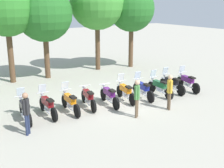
{
  "coord_description": "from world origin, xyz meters",
  "views": [
    {
      "loc": [
        -8.37,
        -11.66,
        5.16
      ],
      "look_at": [
        0.0,
        0.5,
        0.9
      ],
      "focal_mm": 46.52,
      "sensor_mm": 36.0,
      "label": 1
    }
  ],
  "objects_px": {
    "motorcycle_8": "(172,83)",
    "motorcycle_9": "(187,82)",
    "motorcycle_1": "(48,105)",
    "motorcycle_5": "(125,91)",
    "motorcycle_6": "(143,89)",
    "motorcycle_0": "(25,109)",
    "motorcycle_2": "(70,102)",
    "person_0": "(26,110)",
    "motorcycle_7": "(160,87)",
    "person_2": "(137,95)",
    "tree_2": "(44,14)",
    "tree_3": "(97,3)",
    "tree_4": "(132,9)",
    "person_1": "(170,89)",
    "tree_1": "(6,9)",
    "motorcycle_4": "(109,95)",
    "motorcycle_3": "(88,97)"
  },
  "relations": [
    {
      "from": "motorcycle_6",
      "to": "tree_4",
      "type": "height_order",
      "value": "tree_4"
    },
    {
      "from": "motorcycle_1",
      "to": "tree_1",
      "type": "xyz_separation_m",
      "value": [
        0.36,
        6.71,
        4.14
      ]
    },
    {
      "from": "motorcycle_3",
      "to": "tree_3",
      "type": "distance_m",
      "value": 9.44
    },
    {
      "from": "motorcycle_4",
      "to": "person_1",
      "type": "relative_size",
      "value": 1.24
    },
    {
      "from": "motorcycle_8",
      "to": "tree_3",
      "type": "distance_m",
      "value": 8.63
    },
    {
      "from": "motorcycle_1",
      "to": "person_1",
      "type": "height_order",
      "value": "person_1"
    },
    {
      "from": "motorcycle_5",
      "to": "person_1",
      "type": "height_order",
      "value": "person_1"
    },
    {
      "from": "motorcycle_9",
      "to": "tree_1",
      "type": "xyz_separation_m",
      "value": [
        -8.06,
        7.65,
        4.14
      ]
    },
    {
      "from": "motorcycle_2",
      "to": "person_0",
      "type": "relative_size",
      "value": 1.25
    },
    {
      "from": "motorcycle_5",
      "to": "motorcycle_7",
      "type": "xyz_separation_m",
      "value": [
        2.1,
        -0.39,
        0.0
      ]
    },
    {
      "from": "motorcycle_8",
      "to": "motorcycle_9",
      "type": "height_order",
      "value": "same"
    },
    {
      "from": "motorcycle_8",
      "to": "motorcycle_9",
      "type": "bearing_deg",
      "value": -98.54
    },
    {
      "from": "motorcycle_6",
      "to": "person_2",
      "type": "height_order",
      "value": "person_2"
    },
    {
      "from": "motorcycle_0",
      "to": "motorcycle_6",
      "type": "xyz_separation_m",
      "value": [
        6.32,
        -0.64,
        0.0
      ]
    },
    {
      "from": "motorcycle_9",
      "to": "tree_3",
      "type": "distance_m",
      "value": 8.97
    },
    {
      "from": "motorcycle_1",
      "to": "motorcycle_5",
      "type": "distance_m",
      "value": 4.23
    },
    {
      "from": "motorcycle_5",
      "to": "person_1",
      "type": "bearing_deg",
      "value": -145.55
    },
    {
      "from": "motorcycle_7",
      "to": "person_2",
      "type": "bearing_deg",
      "value": 124.34
    },
    {
      "from": "motorcycle_1",
      "to": "motorcycle_4",
      "type": "relative_size",
      "value": 1.01
    },
    {
      "from": "motorcycle_7",
      "to": "motorcycle_5",
      "type": "bearing_deg",
      "value": 84.38
    },
    {
      "from": "motorcycle_6",
      "to": "motorcycle_7",
      "type": "height_order",
      "value": "same"
    },
    {
      "from": "motorcycle_4",
      "to": "motorcycle_6",
      "type": "height_order",
      "value": "motorcycle_6"
    },
    {
      "from": "motorcycle_0",
      "to": "tree_4",
      "type": "bearing_deg",
      "value": -54.55
    },
    {
      "from": "motorcycle_7",
      "to": "tree_2",
      "type": "distance_m",
      "value": 8.98
    },
    {
      "from": "motorcycle_1",
      "to": "motorcycle_6",
      "type": "bearing_deg",
      "value": -93.79
    },
    {
      "from": "motorcycle_5",
      "to": "tree_1",
      "type": "relative_size",
      "value": 0.34
    },
    {
      "from": "motorcycle_5",
      "to": "tree_3",
      "type": "xyz_separation_m",
      "value": [
        2.67,
        7.07,
        4.49
      ]
    },
    {
      "from": "motorcycle_4",
      "to": "motorcycle_8",
      "type": "bearing_deg",
      "value": -84.02
    },
    {
      "from": "motorcycle_4",
      "to": "person_2",
      "type": "xyz_separation_m",
      "value": [
        0.11,
        -2.09,
        0.55
      ]
    },
    {
      "from": "motorcycle_2",
      "to": "person_2",
      "type": "xyz_separation_m",
      "value": [
        2.21,
        -2.31,
        0.53
      ]
    },
    {
      "from": "motorcycle_7",
      "to": "person_1",
      "type": "distance_m",
      "value": 2.24
    },
    {
      "from": "motorcycle_8",
      "to": "motorcycle_3",
      "type": "bearing_deg",
      "value": 89.03
    },
    {
      "from": "tree_2",
      "to": "motorcycle_8",
      "type": "bearing_deg",
      "value": -56.99
    },
    {
      "from": "motorcycle_3",
      "to": "tree_4",
      "type": "relative_size",
      "value": 0.34
    },
    {
      "from": "motorcycle_3",
      "to": "motorcycle_9",
      "type": "bearing_deg",
      "value": -85.41
    },
    {
      "from": "motorcycle_0",
      "to": "person_2",
      "type": "height_order",
      "value": "person_2"
    },
    {
      "from": "person_1",
      "to": "person_2",
      "type": "distance_m",
      "value": 1.92
    },
    {
      "from": "motorcycle_8",
      "to": "person_2",
      "type": "height_order",
      "value": "person_2"
    },
    {
      "from": "motorcycle_5",
      "to": "motorcycle_6",
      "type": "height_order",
      "value": "same"
    },
    {
      "from": "motorcycle_0",
      "to": "person_1",
      "type": "xyz_separation_m",
      "value": [
        6.23,
        -2.7,
        0.52
      ]
    },
    {
      "from": "tree_2",
      "to": "motorcycle_4",
      "type": "bearing_deg",
      "value": -86.2
    },
    {
      "from": "person_2",
      "to": "motorcycle_8",
      "type": "bearing_deg",
      "value": -101.99
    },
    {
      "from": "motorcycle_0",
      "to": "motorcycle_5",
      "type": "relative_size",
      "value": 1.01
    },
    {
      "from": "motorcycle_1",
      "to": "motorcycle_8",
      "type": "height_order",
      "value": "same"
    },
    {
      "from": "motorcycle_6",
      "to": "motorcycle_8",
      "type": "relative_size",
      "value": 0.99
    },
    {
      "from": "motorcycle_2",
      "to": "person_2",
      "type": "bearing_deg",
      "value": -131.44
    },
    {
      "from": "motorcycle_6",
      "to": "person_1",
      "type": "height_order",
      "value": "person_1"
    },
    {
      "from": "motorcycle_5",
      "to": "person_1",
      "type": "distance_m",
      "value": 2.5
    },
    {
      "from": "motorcycle_0",
      "to": "motorcycle_6",
      "type": "height_order",
      "value": "same"
    },
    {
      "from": "motorcycle_2",
      "to": "tree_2",
      "type": "xyz_separation_m",
      "value": [
        1.65,
        6.7,
        3.8
      ]
    }
  ]
}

